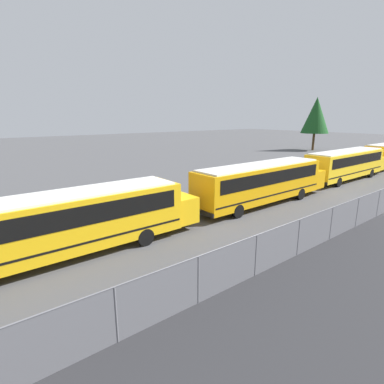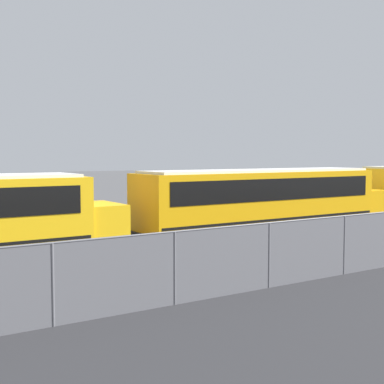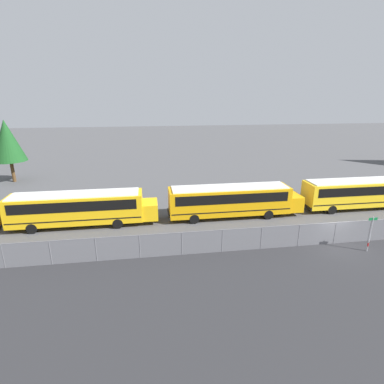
# 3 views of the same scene
# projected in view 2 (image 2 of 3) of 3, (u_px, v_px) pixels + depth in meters

# --- Properties ---
(school_bus_3) EXTENTS (13.03, 2.56, 3.04)m
(school_bus_3) POSITION_uv_depth(u_px,v_px,m) (265.00, 198.00, 23.25)
(school_bus_3) COLOR orange
(school_bus_3) RESTS_ON ground_plane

